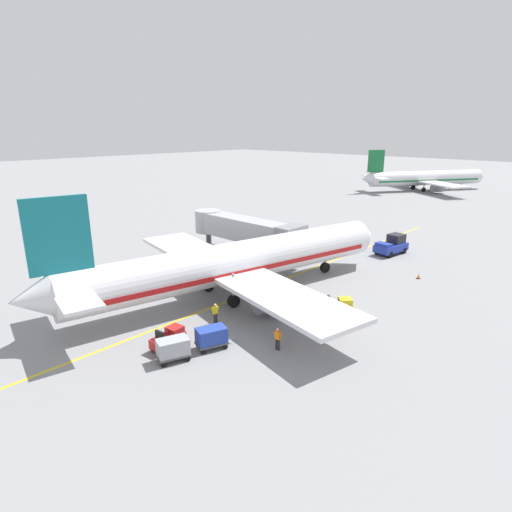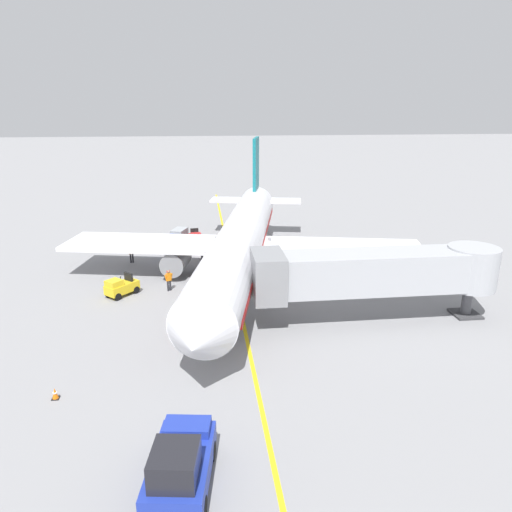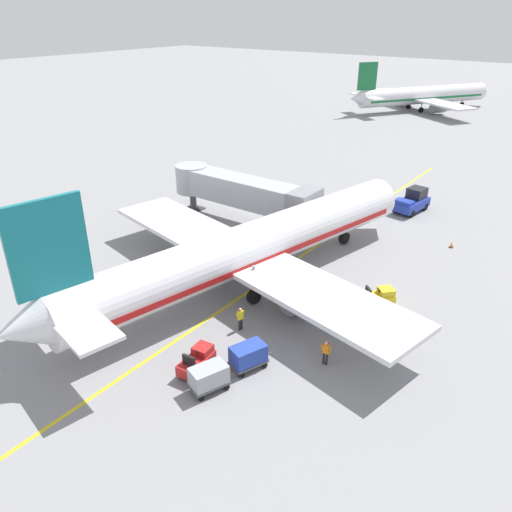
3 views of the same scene
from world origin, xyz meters
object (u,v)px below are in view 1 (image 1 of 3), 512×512
Objects in this scene: ground_crew_marshaller at (215,312)px; baggage_tug_lead at (338,306)px; baggage_cart_second_in_train at (173,348)px; safety_cone_nose_left at (419,276)px; baggage_tug_trailing at (169,339)px; jet_bridge at (244,229)px; distant_taxiing_airliner at (425,178)px; ground_crew_wing_walker at (278,338)px; baggage_cart_front at (211,336)px; ground_crew_loader at (300,295)px; parked_airliner at (236,263)px; pushback_tractor at (392,245)px.

baggage_tug_lead is at bearing 53.19° from ground_crew_marshaller.
baggage_cart_second_in_train is 27.97m from safety_cone_nose_left.
baggage_tug_trailing is 1.88m from baggage_cart_second_in_train.
safety_cone_nose_left is at bearing 20.34° from jet_bridge.
safety_cone_nose_left is 70.25m from distant_taxiing_airliner.
ground_crew_wing_walker is 1.00× the size of ground_crew_marshaller.
ground_crew_wing_walker is at bearing -73.44° from distant_taxiing_airliner.
distant_taxiing_airliner is at bearing 102.54° from ground_crew_marshaller.
safety_cone_nose_left is at bearing 84.76° from baggage_tug_lead.
safety_cone_nose_left is at bearing 79.51° from baggage_cart_front.
ground_crew_loader is (0.35, 13.47, 0.00)m from baggage_cart_second_in_train.
baggage_cart_second_in_train is 13.47m from ground_crew_loader.
parked_airliner reaches higher than baggage_tug_trailing.
ground_crew_wing_walker is at bearing -39.17° from jet_bridge.
pushback_tractor is 28.64m from ground_crew_wing_walker.
baggage_tug_lead is 1.57× the size of ground_crew_marshaller.
ground_crew_marshaller is (-0.60, 4.95, 0.24)m from baggage_tug_trailing.
pushback_tractor reaches higher than safety_cone_nose_left.
ground_crew_wing_walker is 2.86× the size of safety_cone_nose_left.
parked_airliner is 11.22m from ground_crew_wing_walker.
parked_airliner is 12.54× the size of baggage_cart_front.
ground_crew_marshaller reaches higher than baggage_tug_lead.
safety_cone_nose_left is at bearing -45.97° from pushback_tractor.
distant_taxiing_airliner is (-26.69, 64.92, 2.74)m from safety_cone_nose_left.
jet_bridge is 23.20m from baggage_tug_trailing.
baggage_tug_trailing is 0.89× the size of baggage_cart_second_in_train.
jet_bridge is at bearing -83.76° from distant_taxiing_airliner.
baggage_tug_trailing is at bearing -83.05° from ground_crew_marshaller.
baggage_cart_front is at bearing -88.64° from ground_crew_loader.
jet_bridge reaches higher than safety_cone_nose_left.
pushback_tractor is 1.78× the size of baggage_tug_trailing.
distant_taxiing_airliner is at bearing 96.24° from jet_bridge.
pushback_tractor is 2.76× the size of ground_crew_marshaller.
ground_crew_loader is at bearing 71.17° from ground_crew_marshaller.
baggage_tug_lead is at bearing 73.44° from baggage_cart_front.
distant_taxiing_airliner is (-19.26, 86.62, 2.07)m from ground_crew_marshaller.
ground_crew_marshaller is at bearing -77.46° from distant_taxiing_airliner.
distant_taxiing_airliner reaches higher than baggage_tug_trailing.
jet_bridge is 24.77m from baggage_cart_second_in_train.
baggage_tug_trailing is 3.07m from baggage_cart_front.
safety_cone_nose_left is at bearing 56.83° from parked_airliner.
ground_crew_marshaller is 88.76m from distant_taxiing_airliner.
baggage_cart_second_in_train is at bearing -101.83° from baggage_cart_front.
baggage_tug_lead reaches higher than safety_cone_nose_left.
baggage_tug_lead is 13.48m from safety_cone_nose_left.
safety_cone_nose_left is (5.16, 27.48, -0.66)m from baggage_cart_second_in_train.
baggage_cart_front is 1.00× the size of baggage_cart_second_in_train.
baggage_tug_trailing reaches higher than baggage_cart_front.
baggage_cart_front is at bearing -76.11° from distant_taxiing_airliner.
parked_airliner is 21.96× the size of ground_crew_marshaller.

